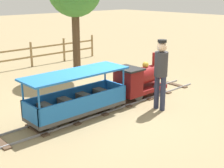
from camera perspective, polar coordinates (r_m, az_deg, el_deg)
name	(u,v)px	position (r m, az deg, el deg)	size (l,w,h in m)	color
ground_plane	(114,105)	(7.43, 0.34, -3.98)	(60.00, 60.00, 0.00)	#8C7A56
track	(108,106)	(7.32, -0.65, -4.17)	(0.73, 6.05, 0.04)	gray
locomotive	(139,79)	(7.86, 4.96, 0.84)	(0.69, 1.45, 1.06)	maroon
passenger_car	(77,99)	(6.65, -6.45, -2.75)	(0.79, 2.35, 0.97)	#3F3F3F
conductor_person	(161,69)	(7.00, 9.01, 2.70)	(0.30, 0.30, 1.62)	#282D47
fence_section	(13,56)	(11.25, -17.85, 4.91)	(0.08, 7.13, 0.90)	#93754C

